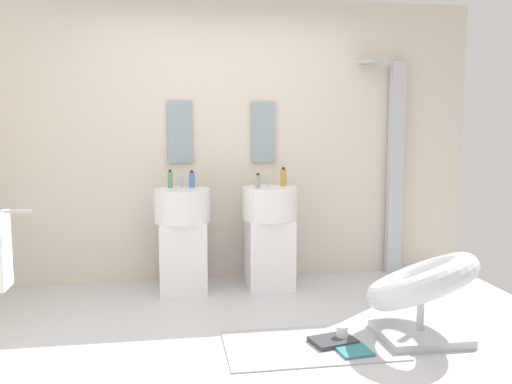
{
  "coord_description": "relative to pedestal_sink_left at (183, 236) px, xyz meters",
  "views": [
    {
      "loc": [
        -0.5,
        -3.42,
        1.44
      ],
      "look_at": [
        0.15,
        0.55,
        0.95
      ],
      "focal_mm": 38.04,
      "sensor_mm": 36.0,
      "label": 1
    }
  ],
  "objects": [
    {
      "name": "pedestal_sink_right",
      "position": [
        0.77,
        0.0,
        0.0
      ],
      "size": [
        0.48,
        0.48,
        1.01
      ],
      "color": "white",
      "rests_on": "ground_plane"
    },
    {
      "name": "rear_partition",
      "position": [
        0.38,
        0.41,
        0.81
      ],
      "size": [
        4.8,
        0.1,
        2.6
      ],
      "primitive_type": "cube",
      "color": "beige",
      "rests_on": "ground_plane"
    },
    {
      "name": "shower_column",
      "position": [
        2.05,
        0.29,
        0.59
      ],
      "size": [
        0.49,
        0.24,
        2.05
      ],
      "color": "#B7BABF",
      "rests_on": "ground_plane"
    },
    {
      "name": "coffee_mug",
      "position": [
        1.02,
        -1.32,
        -0.43
      ],
      "size": [
        0.08,
        0.08,
        0.1
      ],
      "primitive_type": "cylinder",
      "color": "white",
      "rests_on": "area_rug"
    },
    {
      "name": "vanity_mirror_right",
      "position": [
        0.77,
        0.34,
        0.89
      ],
      "size": [
        0.22,
        0.03,
        0.56
      ],
      "primitive_type": "cube",
      "color": "#8C9EA8"
    },
    {
      "name": "soap_bottle_blue",
      "position": [
        0.09,
        0.09,
        0.48
      ],
      "size": [
        0.05,
        0.05,
        0.15
      ],
      "color": "#4C72B7",
      "rests_on": "pedestal_sink_left"
    },
    {
      "name": "soap_bottle_green",
      "position": [
        -0.1,
        0.09,
        0.49
      ],
      "size": [
        0.04,
        0.04,
        0.16
      ],
      "color": "#59996B",
      "rests_on": "pedestal_sink_left"
    },
    {
      "name": "magazine_teal",
      "position": [
        1.03,
        -1.5,
        -0.47
      ],
      "size": [
        0.22,
        0.22,
        0.02
      ],
      "primitive_type": "cube",
      "rotation": [
        0.0,
        0.0,
        0.1
      ],
      "color": "teal",
      "rests_on": "area_rug"
    },
    {
      "name": "magazine_charcoal",
      "position": [
        0.95,
        -1.34,
        -0.47
      ],
      "size": [
        0.33,
        0.26,
        0.03
      ],
      "primitive_type": "cube",
      "rotation": [
        0.0,
        0.0,
        0.23
      ],
      "color": "#38383D",
      "rests_on": "area_rug"
    },
    {
      "name": "vanity_mirror_left",
      "position": [
        0.0,
        0.34,
        0.89
      ],
      "size": [
        0.22,
        0.03,
        0.56
      ],
      "primitive_type": "cube",
      "color": "#8C9EA8"
    },
    {
      "name": "pedestal_sink_left",
      "position": [
        0.0,
        0.0,
        0.0
      ],
      "size": [
        0.48,
        0.48,
        1.01
      ],
      "color": "white",
      "rests_on": "ground_plane"
    },
    {
      "name": "soap_bottle_amber",
      "position": [
        0.91,
        0.1,
        0.49
      ],
      "size": [
        0.06,
        0.06,
        0.17
      ],
      "color": "#C68C38",
      "rests_on": "pedestal_sink_right"
    },
    {
      "name": "lounge_chair",
      "position": [
        1.56,
        -1.33,
        -0.14
      ],
      "size": [
        1.1,
        1.1,
        0.65
      ],
      "color": "#B7BABF",
      "rests_on": "ground_plane"
    },
    {
      "name": "soap_bottle_grey",
      "position": [
        0.65,
        -0.06,
        0.47
      ],
      "size": [
        0.04,
        0.04,
        0.13
      ],
      "color": "#99999E",
      "rests_on": "pedestal_sink_right"
    },
    {
      "name": "area_rug",
      "position": [
        0.8,
        -1.34,
        -0.49
      ],
      "size": [
        1.14,
        0.65,
        0.01
      ],
      "primitive_type": "cube",
      "color": "#B2B2B7",
      "rests_on": "ground_plane"
    },
    {
      "name": "ground_plane",
      "position": [
        0.38,
        -1.24,
        -0.51
      ],
      "size": [
        4.8,
        3.6,
        0.04
      ],
      "primitive_type": "cube",
      "color": "silver"
    }
  ]
}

